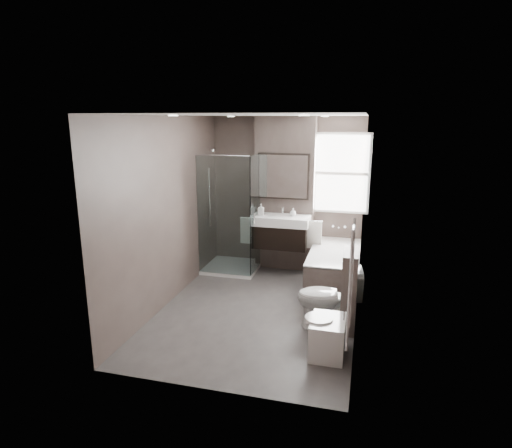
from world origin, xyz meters
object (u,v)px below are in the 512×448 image
(bathtub, at_px, (334,266))
(toilet, at_px, (329,298))
(bidet, at_px, (327,336))
(vanity, at_px, (281,231))

(bathtub, xyz_separation_m, toilet, (0.05, -1.41, 0.08))
(bathtub, height_order, bidet, bathtub)
(toilet, bearing_deg, bidet, -2.80)
(vanity, bearing_deg, bathtub, -19.37)
(vanity, xyz_separation_m, bathtub, (0.92, -0.33, -0.43))
(vanity, distance_m, bathtub, 1.07)
(bathtub, bearing_deg, toilet, -88.17)
(toilet, relative_size, bidet, 1.47)
(toilet, bearing_deg, vanity, -157.50)
(bidet, bearing_deg, bathtub, 92.48)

